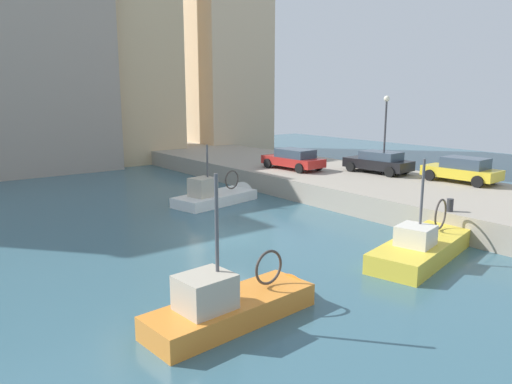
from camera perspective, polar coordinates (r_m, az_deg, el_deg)
name	(u,v)px	position (r m, az deg, el deg)	size (l,w,h in m)	color
water_surface	(229,236)	(21.49, -3.18, -5.21)	(80.00, 80.00, 0.00)	#386070
quay_wall	(393,191)	(29.21, 15.77, 0.06)	(9.00, 56.00, 1.20)	#9E9384
fishing_boat_orange	(240,313)	(14.00, -1.91, -13.95)	(5.90, 2.04, 4.91)	orange
fishing_boat_white	(221,200)	(28.16, -4.16, -0.93)	(6.01, 3.07, 4.33)	white
fishing_boat_yellow	(426,253)	(20.15, 19.30, -6.73)	(7.11, 3.35, 4.72)	gold
parked_car_red	(293,159)	(32.43, 4.41, 3.89)	(2.21, 4.47, 1.36)	red
parked_car_black	(379,162)	(31.84, 14.16, 3.45)	(2.27, 4.38, 1.38)	black
parked_car_yellow	(462,170)	(29.95, 23.00, 2.43)	(2.17, 4.21, 1.43)	gold
mooring_bollard_mid	(450,205)	(22.39, 21.75, -1.44)	(0.28, 0.28, 0.55)	#2D2D33
quay_streetlamp	(386,122)	(31.10, 14.92, 7.94)	(0.36, 0.36, 4.83)	#38383D
waterfront_building_west	(41,81)	(42.57, -23.87, 11.76)	(10.74, 6.52, 14.14)	#A39384
waterfront_building_east_mid	(222,50)	(52.51, -3.95, 16.22)	(7.84, 8.21, 21.02)	beige
waterfront_building_east	(131,29)	(46.75, -14.47, 18.01)	(7.35, 6.77, 23.49)	#D1B284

